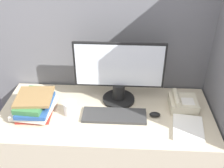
{
  "coord_description": "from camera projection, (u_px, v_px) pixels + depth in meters",
  "views": [
    {
      "loc": [
        0.12,
        -1.08,
        1.84
      ],
      "look_at": [
        0.04,
        0.36,
        0.93
      ],
      "focal_mm": 42.0,
      "sensor_mm": 36.0,
      "label": 1
    }
  ],
  "objects": [
    {
      "name": "cubicle_panel_rear",
      "position": [
        109.0,
        66.0,
        2.01
      ],
      "size": [
        1.85,
        0.04,
        1.76
      ],
      "color": "slate",
      "rests_on": "ground_plane"
    },
    {
      "name": "cubicle_panel_right",
      "position": [
        223.0,
        94.0,
        1.69
      ],
      "size": [
        0.04,
        0.72,
        1.76
      ],
      "color": "slate",
      "rests_on": "ground_plane"
    },
    {
      "name": "desk",
      "position": [
        106.0,
        150.0,
        1.98
      ],
      "size": [
        1.45,
        0.66,
        0.72
      ],
      "color": "beige",
      "rests_on": "ground_plane"
    },
    {
      "name": "monitor",
      "position": [
        119.0,
        75.0,
        1.8
      ],
      "size": [
        0.62,
        0.23,
        0.45
      ],
      "color": "black",
      "rests_on": "desk"
    },
    {
      "name": "keyboard",
      "position": [
        114.0,
        116.0,
        1.74
      ],
      "size": [
        0.42,
        0.15,
        0.02
      ],
      "color": "#333333",
      "rests_on": "desk"
    },
    {
      "name": "mouse",
      "position": [
        155.0,
        115.0,
        1.74
      ],
      "size": [
        0.07,
        0.04,
        0.03
      ],
      "color": "black",
      "rests_on": "desk"
    },
    {
      "name": "coffee_cup",
      "position": [
        70.0,
        108.0,
        1.75
      ],
      "size": [
        0.09,
        0.09,
        0.09
      ],
      "color": "white",
      "rests_on": "desk"
    },
    {
      "name": "book_stack",
      "position": [
        35.0,
        105.0,
        1.75
      ],
      "size": [
        0.26,
        0.32,
        0.13
      ],
      "color": "maroon",
      "rests_on": "desk"
    },
    {
      "name": "desk_telephone",
      "position": [
        182.0,
        103.0,
        1.81
      ],
      "size": [
        0.19,
        0.18,
        0.11
      ],
      "color": "beige",
      "rests_on": "desk"
    },
    {
      "name": "paper_pile",
      "position": [
        188.0,
        128.0,
        1.64
      ],
      "size": [
        0.22,
        0.26,
        0.02
      ],
      "color": "white",
      "rests_on": "desk"
    }
  ]
}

